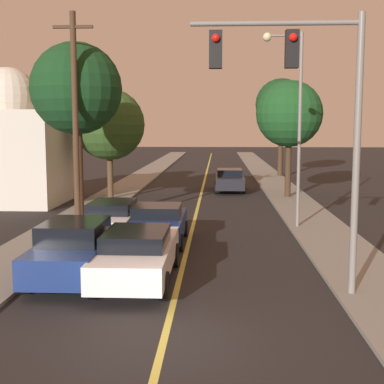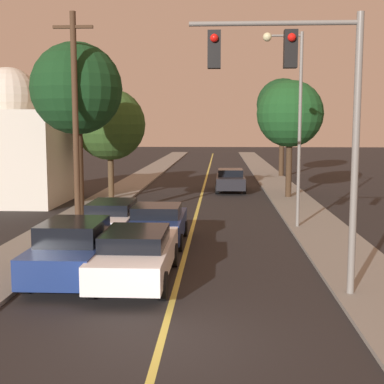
{
  "view_description": "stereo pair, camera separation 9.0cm",
  "coord_description": "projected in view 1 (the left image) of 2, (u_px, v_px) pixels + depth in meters",
  "views": [
    {
      "loc": [
        1.08,
        -10.3,
        4.33
      ],
      "look_at": [
        0.0,
        11.65,
        1.6
      ],
      "focal_mm": 50.0,
      "sensor_mm": 36.0,
      "label": 1
    },
    {
      "loc": [
        1.17,
        -10.3,
        4.33
      ],
      "look_at": [
        0.0,
        11.65,
        1.6
      ],
      "focal_mm": 50.0,
      "sensor_mm": 36.0,
      "label": 2
    }
  ],
  "objects": [
    {
      "name": "domed_building_left",
      "position": [
        11.0,
        149.0,
        29.84
      ],
      "size": [
        5.89,
        5.89,
        7.54
      ],
      "color": "beige",
      "rests_on": "ground"
    },
    {
      "name": "sidewalk_left",
      "position": [
        145.0,
        175.0,
        46.73
      ],
      "size": [
        2.5,
        80.0,
        0.12
      ],
      "color": "gray",
      "rests_on": "ground"
    },
    {
      "name": "streetlamp_right",
      "position": [
        292.0,
        106.0,
        21.94
      ],
      "size": [
        1.64,
        0.36,
        7.98
      ],
      "color": "slate",
      "rests_on": "ground"
    },
    {
      "name": "car_near_lane_second",
      "position": [
        158.0,
        223.0,
        19.72
      ],
      "size": [
        2.04,
        4.07,
        1.45
      ],
      "color": "navy",
      "rests_on": "ground"
    },
    {
      "name": "utility_pole_left",
      "position": [
        75.0,
        118.0,
        21.48
      ],
      "size": [
        1.6,
        0.24,
        8.68
      ],
      "color": "#422D1E",
      "rests_on": "ground"
    },
    {
      "name": "traffic_signal_mast",
      "position": [
        307.0,
        98.0,
        13.01
      ],
      "size": [
        4.18,
        0.42,
        6.91
      ],
      "color": "slate",
      "rests_on": "ground"
    },
    {
      "name": "tree_left_near",
      "position": [
        76.0,
        90.0,
        23.37
      ],
      "size": [
        4.02,
        4.02,
        7.84
      ],
      "color": "#3D2B1C",
      "rests_on": "ground"
    },
    {
      "name": "tree_right_far",
      "position": [
        289.0,
        114.0,
        31.36
      ],
      "size": [
        3.91,
        3.91,
        6.87
      ],
      "color": "#3D2B1C",
      "rests_on": "ground"
    },
    {
      "name": "tree_right_near",
      "position": [
        281.0,
        105.0,
        44.6
      ],
      "size": [
        4.31,
        4.31,
        8.14
      ],
      "color": "#3D2B1C",
      "rests_on": "ground"
    },
    {
      "name": "car_outer_lane_second",
      "position": [
        113.0,
        219.0,
        20.48
      ],
      "size": [
        1.93,
        5.01,
        1.48
      ],
      "color": "white",
      "rests_on": "ground"
    },
    {
      "name": "ground_plane",
      "position": [
        164.0,
        341.0,
        10.8
      ],
      "size": [
        200.0,
        200.0,
        0.0
      ],
      "primitive_type": "plane",
      "color": "black"
    },
    {
      "name": "sidewalk_right",
      "position": [
        267.0,
        175.0,
        46.21
      ],
      "size": [
        2.5,
        80.0,
        0.12
      ],
      "color": "gray",
      "rests_on": "ground"
    },
    {
      "name": "tree_left_far",
      "position": [
        109.0,
        125.0,
        30.72
      ],
      "size": [
        4.11,
        4.11,
        6.34
      ],
      "color": "#4C3823",
      "rests_on": "ground"
    },
    {
      "name": "road_surface",
      "position": [
        206.0,
        176.0,
        46.48
      ],
      "size": [
        8.16,
        80.0,
        0.01
      ],
      "color": "black",
      "rests_on": "ground"
    },
    {
      "name": "car_near_lane_front",
      "position": [
        138.0,
        253.0,
        14.85
      ],
      "size": [
        2.02,
        5.17,
        1.49
      ],
      "color": "white",
      "rests_on": "ground"
    },
    {
      "name": "car_outer_lane_front",
      "position": [
        76.0,
        249.0,
        15.17
      ],
      "size": [
        1.99,
        4.81,
        1.68
      ],
      "color": "navy",
      "rests_on": "ground"
    },
    {
      "name": "car_far_oncoming",
      "position": [
        230.0,
        180.0,
        35.41
      ],
      "size": [
        1.96,
        4.72,
        1.47
      ],
      "rotation": [
        0.0,
        0.0,
        3.14
      ],
      "color": "black",
      "rests_on": "ground"
    }
  ]
}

